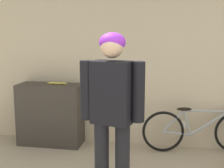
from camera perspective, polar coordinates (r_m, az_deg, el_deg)
The scene contains 5 objects.
wall_back at distance 4.80m, azimuth 6.79°, elevation 3.88°, with size 8.00×0.07×2.60m.
side_shelf at distance 5.03m, azimuth -11.18°, elevation -5.46°, with size 0.99×0.42×0.96m.
person at distance 3.17m, azimuth 0.00°, elevation -3.70°, with size 0.66×0.32×1.77m.
bicycle at distance 4.82m, azimuth 15.64°, elevation -8.12°, with size 1.67×0.46×0.69m.
banana at distance 4.89m, azimuth -9.97°, elevation 0.13°, with size 0.33×0.09×0.04m.
Camera 1 is at (0.29, -1.98, 1.80)m, focal length 50.00 mm.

